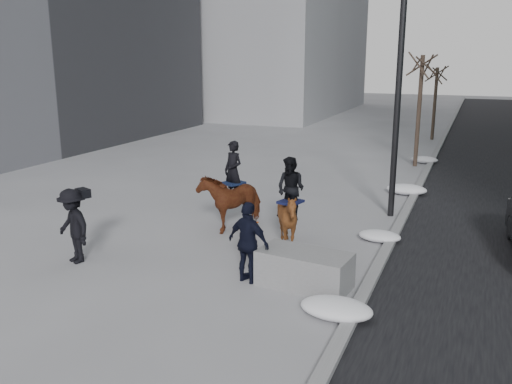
% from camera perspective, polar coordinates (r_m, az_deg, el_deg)
% --- Properties ---
extents(ground, '(120.00, 120.00, 0.00)m').
position_cam_1_polar(ground, '(12.44, -2.13, -7.98)').
color(ground, gray).
rests_on(ground, ground).
extents(curb, '(0.25, 90.00, 0.12)m').
position_cam_1_polar(curb, '(21.07, 16.90, 0.87)').
color(curb, gray).
rests_on(curb, ground).
extents(planter, '(1.99, 1.16, 0.76)m').
position_cam_1_polar(planter, '(11.39, 5.11, -8.11)').
color(planter, gray).
rests_on(planter, ground).
extents(tree_near, '(1.20, 1.20, 5.23)m').
position_cam_1_polar(tree_near, '(24.29, 16.81, 8.70)').
color(tree_near, '#382A21').
rests_on(tree_near, ground).
extents(tree_far, '(1.20, 1.20, 4.49)m').
position_cam_1_polar(tree_far, '(32.58, 18.32, 9.18)').
color(tree_far, '#372B20').
rests_on(tree_far, ground).
extents(mounted_left, '(1.50, 2.06, 2.42)m').
position_cam_1_polar(mounted_left, '(15.04, -2.60, -0.42)').
color(mounted_left, '#4F1A0F').
rests_on(mounted_left, ground).
extents(mounted_right, '(1.53, 1.64, 2.30)m').
position_cam_1_polar(mounted_right, '(13.35, 3.48, -2.23)').
color(mounted_right, '#49240E').
rests_on(mounted_right, ground).
extents(feeder, '(1.11, 0.99, 1.75)m').
position_cam_1_polar(feeder, '(11.41, -0.78, -5.35)').
color(feeder, black).
rests_on(feeder, ground).
extents(camera_crew, '(1.30, 1.03, 1.75)m').
position_cam_1_polar(camera_crew, '(13.17, -18.69, -3.37)').
color(camera_crew, black).
rests_on(camera_crew, ground).
extents(lamppost, '(0.25, 1.92, 9.09)m').
position_cam_1_polar(lamppost, '(16.02, 14.97, 14.81)').
color(lamppost, black).
rests_on(lamppost, ground).
extents(snow_piles, '(1.38, 16.74, 0.35)m').
position_cam_1_polar(snow_piles, '(16.99, 14.44, -1.73)').
color(snow_piles, silver).
rests_on(snow_piles, ground).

